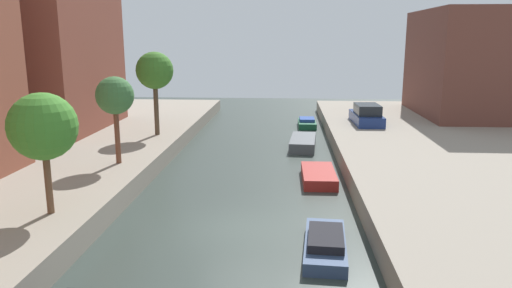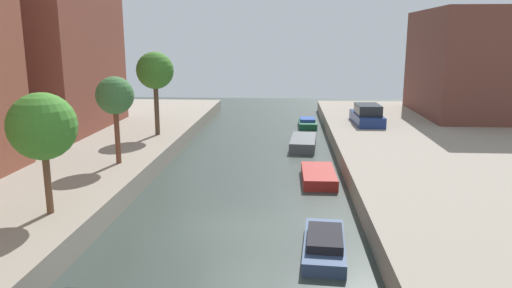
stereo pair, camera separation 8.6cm
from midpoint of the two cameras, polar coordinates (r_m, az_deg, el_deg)
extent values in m
plane|color=#333D38|center=(19.15, -2.39, -9.89)|extent=(84.00, 84.00, 0.00)
cube|color=brown|center=(44.20, 25.44, 8.63)|extent=(10.00, 11.94, 8.55)
cylinder|color=brown|center=(19.03, -23.28, -4.10)|extent=(0.25, 0.25, 2.38)
sphere|color=#3F822B|center=(18.59, -23.81, 1.93)|extent=(2.40, 2.40, 2.40)
cylinder|color=brown|center=(25.46, -15.98, 0.91)|extent=(0.26, 0.26, 2.81)
sphere|color=#3C6E3A|center=(25.14, -16.26, 5.54)|extent=(1.90, 1.90, 1.90)
cylinder|color=brown|center=(32.44, -11.58, 4.04)|extent=(0.31, 0.31, 3.39)
sphere|color=#3C7728|center=(32.18, -11.78, 8.51)|extent=(2.41, 2.41, 2.41)
cube|color=navy|center=(37.17, 13.02, 2.96)|extent=(2.03, 4.82, 0.75)
cube|color=#1E2328|center=(36.71, 13.16, 4.01)|extent=(1.74, 2.67, 0.73)
cube|color=#33476B|center=(17.27, 8.21, -11.78)|extent=(1.68, 4.06, 0.44)
cube|color=black|center=(16.96, 8.29, -10.88)|extent=(1.34, 2.27, 0.30)
cube|color=maroon|center=(25.27, 7.49, -3.75)|extent=(1.71, 3.82, 0.56)
cube|color=#4C5156|center=(32.80, 5.69, 0.16)|extent=(1.95, 4.49, 0.69)
cube|color=#195638|center=(40.61, 6.17, 2.37)|extent=(1.46, 3.29, 0.49)
cube|color=#2D4C9E|center=(40.64, 6.18, 2.91)|extent=(1.23, 1.81, 0.25)
camera|label=1|loc=(0.04, -89.91, 0.02)|focal=33.84mm
camera|label=2|loc=(0.04, 90.09, -0.02)|focal=33.84mm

